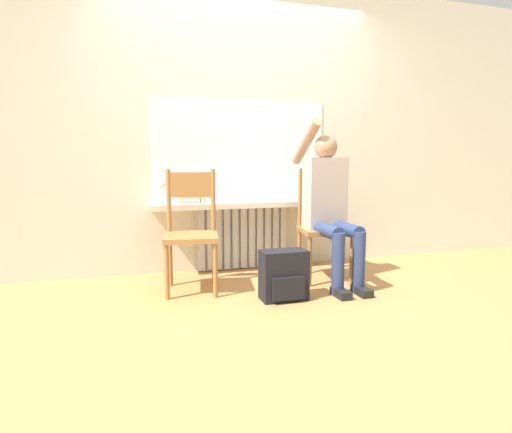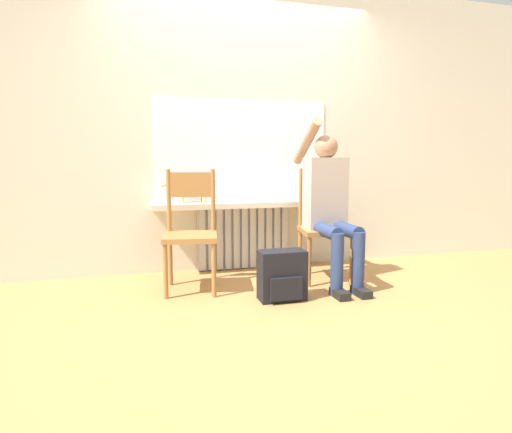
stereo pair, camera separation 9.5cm
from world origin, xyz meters
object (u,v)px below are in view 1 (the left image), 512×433
Objects in this scene: chair_right at (324,224)px; chair_left at (191,230)px; cat at (193,185)px; backpack at (284,276)px; person at (330,202)px.

chair_left is at bearing -170.85° from chair_right.
cat reaches higher than backpack.
chair_left is 2.58× the size of backpack.
backpack is (-0.53, -0.45, -0.30)m from chair_right.
chair_left is 0.58m from cat.
backpack is (0.62, -0.45, -0.30)m from chair_left.
person is 3.70× the size of backpack.
chair_right reaches higher than cat.
person is at bearing 3.73° from chair_left.
backpack is at bearing -147.95° from person.
chair_left is at bearing 144.03° from backpack.
chair_right is 1.21m from cat.
chair_left is 1.93× the size of cat.
chair_right is 0.76m from backpack.
chair_right is at bearing -24.04° from cat.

